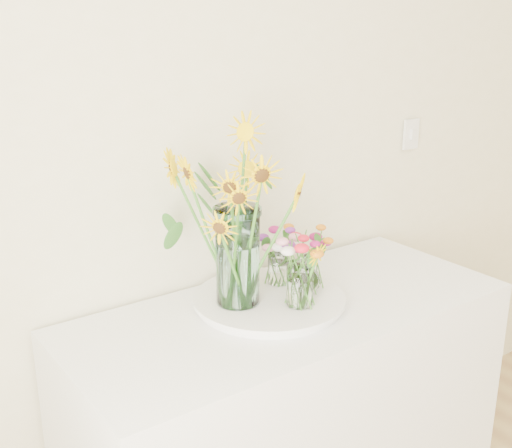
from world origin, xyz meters
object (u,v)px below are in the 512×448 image
counter (288,431)px  small_vase_c (278,268)px  mason_jar (238,256)px  tray (269,302)px  small_vase_a (300,285)px  small_vase_b (309,273)px

counter → small_vase_c: 0.54m
mason_jar → small_vase_c: size_ratio=2.63×
tray → counter: bearing=-39.9°
small_vase_a → small_vase_c: size_ratio=1.18×
counter → small_vase_a: (-0.01, -0.06, 0.54)m
counter → small_vase_b: (0.08, 0.02, 0.53)m
small_vase_b → small_vase_c: bearing=117.9°
counter → small_vase_b: small_vase_b is taller
counter → small_vase_c: size_ratio=12.12×
small_vase_b → counter: bearing=-168.9°
counter → small_vase_c: bearing=72.5°
mason_jar → small_vase_c: mason_jar is taller
tray → small_vase_c: size_ratio=3.84×
counter → small_vase_a: size_ratio=10.25×
tray → small_vase_b: size_ratio=3.70×
small_vase_b → mason_jar: bearing=168.5°
mason_jar → small_vase_c: 0.21m
counter → tray: bearing=140.1°
tray → small_vase_c: bearing=37.8°
tray → small_vase_a: size_ratio=3.25×
tray → small_vase_a: bearing=-70.1°
counter → mason_jar: bearing=157.1°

